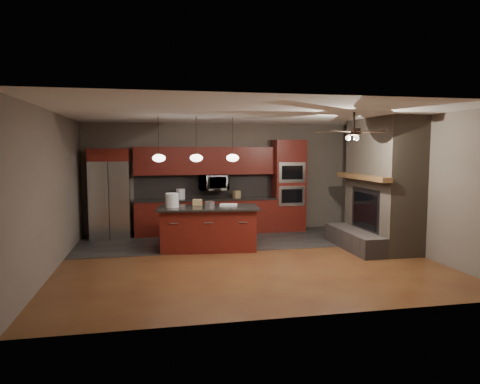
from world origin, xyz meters
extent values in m
plane|color=brown|center=(0.00, 0.00, 0.00)|extent=(7.00, 7.00, 0.00)
cube|color=white|center=(0.00, 0.00, 2.80)|extent=(7.00, 6.00, 0.02)
cube|color=#695D54|center=(0.00, 3.00, 1.40)|extent=(7.00, 0.02, 2.80)
cube|color=#695D54|center=(3.50, 0.00, 1.40)|extent=(0.02, 6.00, 2.80)
cube|color=#695D54|center=(-3.50, 0.00, 1.40)|extent=(0.02, 6.00, 2.80)
cube|color=#2D2B28|center=(0.00, 1.80, 0.01)|extent=(7.00, 2.40, 0.01)
cube|color=brown|center=(3.10, 0.40, 1.40)|extent=(0.80, 2.00, 2.80)
cube|color=#4B413E|center=(2.45, 0.40, 0.20)|extent=(0.50, 2.00, 0.40)
cube|color=#2D2D30|center=(2.72, 0.40, 0.83)|extent=(0.05, 1.20, 0.95)
cube|color=black|center=(2.70, 0.40, 0.83)|extent=(0.02, 1.00, 0.75)
cube|color=brown|center=(2.60, 0.40, 1.55)|extent=(0.22, 2.10, 0.10)
cube|color=maroon|center=(-0.48, 2.70, 0.43)|extent=(3.55, 0.60, 0.86)
cube|color=black|center=(-0.48, 2.70, 0.88)|extent=(3.59, 0.64, 0.04)
cube|color=black|center=(-0.48, 2.98, 1.20)|extent=(3.55, 0.03, 0.60)
cube|color=maroon|center=(-0.48, 2.83, 1.85)|extent=(3.55, 0.35, 0.70)
cube|color=maroon|center=(1.70, 2.70, 1.19)|extent=(0.80, 0.60, 2.38)
cube|color=silver|center=(1.70, 2.40, 0.95)|extent=(0.70, 0.03, 0.52)
cube|color=black|center=(1.70, 2.38, 0.95)|extent=(0.55, 0.02, 0.35)
cube|color=silver|center=(1.70, 2.40, 1.55)|extent=(0.70, 0.03, 0.52)
cube|color=black|center=(1.70, 2.38, 1.55)|extent=(0.55, 0.02, 0.35)
imported|color=silver|center=(-0.27, 2.75, 1.30)|extent=(0.73, 0.41, 0.50)
cube|color=silver|center=(-2.80, 2.62, 0.93)|extent=(0.93, 0.72, 1.86)
cube|color=#2D2D30|center=(-2.80, 2.26, 0.93)|extent=(0.02, 0.02, 1.84)
cube|color=silver|center=(-2.90, 2.25, 0.98)|extent=(0.03, 0.03, 0.93)
cube|color=silver|center=(-2.70, 2.25, 0.98)|extent=(0.03, 0.03, 0.93)
cube|color=maroon|center=(-2.80, 2.62, 2.01)|extent=(0.93, 0.72, 0.30)
cube|color=maroon|center=(-0.64, 0.92, 0.44)|extent=(2.04, 1.01, 0.88)
cube|color=black|center=(-0.64, 0.92, 0.90)|extent=(2.21, 1.17, 0.04)
cylinder|color=silver|center=(-1.39, 1.00, 1.07)|extent=(0.35, 0.35, 0.30)
cylinder|color=#BBBBC1|center=(-0.62, 0.79, 0.99)|extent=(0.21, 0.21, 0.13)
cube|color=white|center=(-0.18, 1.03, 0.94)|extent=(0.42, 0.33, 0.04)
cube|color=#9D8551|center=(-0.83, 1.25, 0.98)|extent=(0.22, 0.18, 0.13)
cylinder|color=silver|center=(-1.11, 2.70, 1.03)|extent=(0.26, 0.26, 0.25)
cube|color=#997B4F|center=(0.31, 2.65, 0.99)|extent=(0.21, 0.19, 0.19)
cylinder|color=black|center=(-1.65, 0.70, 2.41)|extent=(0.01, 0.01, 0.78)
ellipsoid|color=white|center=(-1.65, 0.70, 1.96)|extent=(0.26, 0.26, 0.16)
cylinder|color=black|center=(-0.90, 0.70, 2.41)|extent=(0.01, 0.01, 0.78)
ellipsoid|color=white|center=(-0.90, 0.70, 1.96)|extent=(0.26, 0.26, 0.16)
cylinder|color=black|center=(-0.15, 0.70, 2.41)|extent=(0.01, 0.01, 0.78)
ellipsoid|color=white|center=(-0.15, 0.70, 1.96)|extent=(0.26, 0.26, 0.16)
cylinder|color=black|center=(1.80, -0.80, 2.65)|extent=(0.04, 0.04, 0.30)
cylinder|color=black|center=(1.80, -0.80, 2.45)|extent=(0.24, 0.24, 0.12)
cube|color=black|center=(2.18, -0.80, 2.45)|extent=(0.60, 0.12, 0.01)
cube|color=black|center=(1.92, -0.44, 2.45)|extent=(0.30, 0.61, 0.01)
cube|color=black|center=(1.49, -0.58, 2.45)|extent=(0.56, 0.45, 0.01)
cube|color=black|center=(1.49, -1.02, 2.45)|extent=(0.56, 0.45, 0.01)
cube|color=black|center=(1.92, -1.16, 2.45)|extent=(0.30, 0.61, 0.01)
camera|label=1|loc=(-1.73, -8.02, 2.12)|focal=32.00mm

